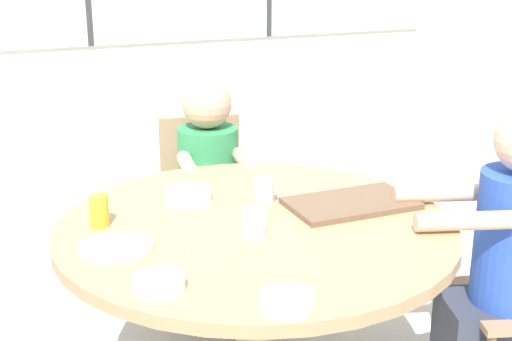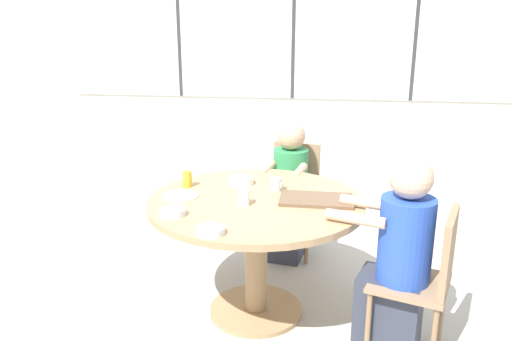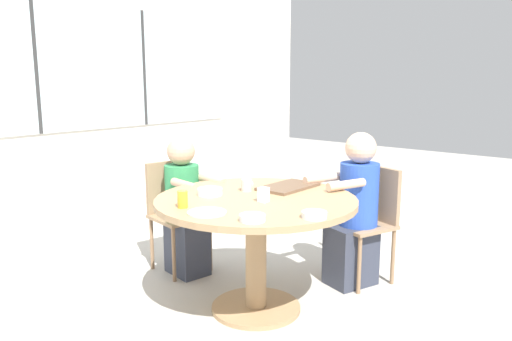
{
  "view_description": "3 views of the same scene",
  "coord_description": "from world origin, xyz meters",
  "px_view_note": "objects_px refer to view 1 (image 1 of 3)",
  "views": [
    {
      "loc": [
        -0.84,
        -2.0,
        1.66
      ],
      "look_at": [
        0.0,
        0.0,
        0.96
      ],
      "focal_mm": 50.0,
      "sensor_mm": 36.0,
      "label": 1
    },
    {
      "loc": [
        0.41,
        -2.83,
        1.8
      ],
      "look_at": [
        0.0,
        0.0,
        0.96
      ],
      "focal_mm": 35.0,
      "sensor_mm": 36.0,
      "label": 2
    },
    {
      "loc": [
        -2.4,
        -2.04,
        1.55
      ],
      "look_at": [
        0.0,
        0.0,
        0.96
      ],
      "focal_mm": 35.0,
      "sensor_mm": 36.0,
      "label": 3
    }
  ],
  "objects_px": {
    "coffee_mug": "(265,190)",
    "bowl_cereal": "(159,283)",
    "milk_carton_small": "(253,223)",
    "bowl_fruit": "(188,195)",
    "chair_for_man_blue_shirt": "(204,193)",
    "person_woman_green_shirt": "(504,280)",
    "bowl_white_shallow": "(286,301)",
    "juice_glass": "(99,211)",
    "person_man_blue_shirt": "(210,207)"
  },
  "relations": [
    {
      "from": "juice_glass",
      "to": "bowl_white_shallow",
      "type": "distance_m",
      "value": 0.8
    },
    {
      "from": "coffee_mug",
      "to": "bowl_fruit",
      "type": "distance_m",
      "value": 0.27
    },
    {
      "from": "bowl_white_shallow",
      "to": "bowl_fruit",
      "type": "height_order",
      "value": "bowl_fruit"
    },
    {
      "from": "person_woman_green_shirt",
      "to": "person_man_blue_shirt",
      "type": "bearing_deg",
      "value": 49.65
    },
    {
      "from": "coffee_mug",
      "to": "milk_carton_small",
      "type": "relative_size",
      "value": 0.89
    },
    {
      "from": "person_man_blue_shirt",
      "to": "coffee_mug",
      "type": "distance_m",
      "value": 0.75
    },
    {
      "from": "juice_glass",
      "to": "bowl_cereal",
      "type": "height_order",
      "value": "juice_glass"
    },
    {
      "from": "milk_carton_small",
      "to": "bowl_white_shallow",
      "type": "bearing_deg",
      "value": -102.1
    },
    {
      "from": "bowl_white_shallow",
      "to": "person_woman_green_shirt",
      "type": "bearing_deg",
      "value": 16.11
    },
    {
      "from": "person_woman_green_shirt",
      "to": "milk_carton_small",
      "type": "distance_m",
      "value": 0.94
    },
    {
      "from": "bowl_cereal",
      "to": "milk_carton_small",
      "type": "bearing_deg",
      "value": 31.49
    },
    {
      "from": "coffee_mug",
      "to": "bowl_cereal",
      "type": "bearing_deg",
      "value": -136.21
    },
    {
      "from": "person_woman_green_shirt",
      "to": "coffee_mug",
      "type": "height_order",
      "value": "person_woman_green_shirt"
    },
    {
      "from": "person_woman_green_shirt",
      "to": "bowl_fruit",
      "type": "distance_m",
      "value": 1.14
    },
    {
      "from": "milk_carton_small",
      "to": "bowl_fruit",
      "type": "relative_size",
      "value": 0.56
    },
    {
      "from": "bowl_fruit",
      "to": "coffee_mug",
      "type": "bearing_deg",
      "value": -23.14
    },
    {
      "from": "bowl_fruit",
      "to": "person_man_blue_shirt",
      "type": "bearing_deg",
      "value": 64.19
    },
    {
      "from": "person_man_blue_shirt",
      "to": "milk_carton_small",
      "type": "height_order",
      "value": "person_man_blue_shirt"
    },
    {
      "from": "bowl_cereal",
      "to": "coffee_mug",
      "type": "bearing_deg",
      "value": 43.79
    },
    {
      "from": "coffee_mug",
      "to": "bowl_white_shallow",
      "type": "xyz_separation_m",
      "value": [
        -0.26,
        -0.73,
        -0.02
      ]
    },
    {
      "from": "chair_for_man_blue_shirt",
      "to": "person_woman_green_shirt",
      "type": "distance_m",
      "value": 1.45
    },
    {
      "from": "chair_for_man_blue_shirt",
      "to": "coffee_mug",
      "type": "distance_m",
      "value": 0.89
    },
    {
      "from": "bowl_white_shallow",
      "to": "bowl_fruit",
      "type": "bearing_deg",
      "value": 89.44
    },
    {
      "from": "person_man_blue_shirt",
      "to": "bowl_fruit",
      "type": "relative_size",
      "value": 6.58
    },
    {
      "from": "juice_glass",
      "to": "milk_carton_small",
      "type": "bearing_deg",
      "value": -33.38
    },
    {
      "from": "chair_for_man_blue_shirt",
      "to": "milk_carton_small",
      "type": "relative_size",
      "value": 9.45
    },
    {
      "from": "milk_carton_small",
      "to": "juice_glass",
      "type": "bearing_deg",
      "value": 146.62
    },
    {
      "from": "bowl_white_shallow",
      "to": "bowl_cereal",
      "type": "height_order",
      "value": "same"
    },
    {
      "from": "juice_glass",
      "to": "bowl_fruit",
      "type": "relative_size",
      "value": 0.63
    },
    {
      "from": "person_woman_green_shirt",
      "to": "bowl_cereal",
      "type": "distance_m",
      "value": 1.27
    },
    {
      "from": "coffee_mug",
      "to": "bowl_white_shallow",
      "type": "relative_size",
      "value": 0.58
    },
    {
      "from": "chair_for_man_blue_shirt",
      "to": "juice_glass",
      "type": "bearing_deg",
      "value": 61.96
    },
    {
      "from": "milk_carton_small",
      "to": "bowl_white_shallow",
      "type": "height_order",
      "value": "milk_carton_small"
    },
    {
      "from": "person_woman_green_shirt",
      "to": "juice_glass",
      "type": "bearing_deg",
      "value": 89.51
    },
    {
      "from": "bowl_white_shallow",
      "to": "bowl_fruit",
      "type": "relative_size",
      "value": 0.85
    },
    {
      "from": "chair_for_man_blue_shirt",
      "to": "person_man_blue_shirt",
      "type": "distance_m",
      "value": 0.16
    },
    {
      "from": "person_man_blue_shirt",
      "to": "person_woman_green_shirt",
      "type": "bearing_deg",
      "value": 130.32
    },
    {
      "from": "person_woman_green_shirt",
      "to": "coffee_mug",
      "type": "distance_m",
      "value": 0.89
    },
    {
      "from": "bowl_cereal",
      "to": "bowl_fruit",
      "type": "bearing_deg",
      "value": 65.66
    },
    {
      "from": "chair_for_man_blue_shirt",
      "to": "bowl_cereal",
      "type": "bearing_deg",
      "value": 75.71
    },
    {
      "from": "person_woman_green_shirt",
      "to": "bowl_white_shallow",
      "type": "bearing_deg",
      "value": 124.46
    },
    {
      "from": "chair_for_man_blue_shirt",
      "to": "person_woman_green_shirt",
      "type": "xyz_separation_m",
      "value": [
        0.66,
        -1.29,
        0.01
      ]
    },
    {
      "from": "chair_for_man_blue_shirt",
      "to": "milk_carton_small",
      "type": "distance_m",
      "value": 1.18
    },
    {
      "from": "coffee_mug",
      "to": "juice_glass",
      "type": "relative_size",
      "value": 0.78
    },
    {
      "from": "juice_glass",
      "to": "bowl_fruit",
      "type": "xyz_separation_m",
      "value": [
        0.34,
        0.11,
        -0.03
      ]
    },
    {
      "from": "person_man_blue_shirt",
      "to": "coffee_mug",
      "type": "height_order",
      "value": "person_man_blue_shirt"
    },
    {
      "from": "person_man_blue_shirt",
      "to": "milk_carton_small",
      "type": "relative_size",
      "value": 11.78
    },
    {
      "from": "bowl_cereal",
      "to": "person_woman_green_shirt",
      "type": "bearing_deg",
      "value": 2.68
    },
    {
      "from": "chair_for_man_blue_shirt",
      "to": "coffee_mug",
      "type": "xyz_separation_m",
      "value": [
        -0.05,
        -0.84,
        0.29
      ]
    },
    {
      "from": "person_woman_green_shirt",
      "to": "bowl_fruit",
      "type": "bearing_deg",
      "value": 78.48
    }
  ]
}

